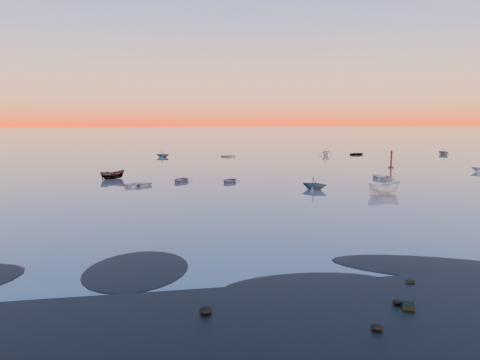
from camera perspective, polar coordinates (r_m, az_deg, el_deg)
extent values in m
plane|color=#655A54|center=(127.57, -6.30, 3.59)|extent=(600.00, 600.00, 0.00)
imported|color=white|center=(58.55, 17.14, -1.60)|extent=(2.00, 4.25, 1.44)
cylinder|color=#43130E|center=(88.55, 17.92, 1.47)|extent=(0.94, 0.94, 0.31)
cylinder|color=#43130E|center=(88.43, 17.96, 2.31)|extent=(0.33, 0.33, 2.72)
cone|color=#43130E|center=(88.30, 18.00, 3.36)|extent=(0.63, 0.63, 0.52)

